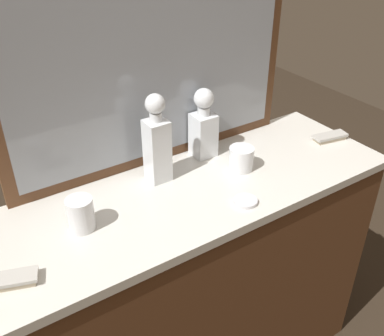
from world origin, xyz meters
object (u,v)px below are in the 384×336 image
Objects in this scene: crystal_tumbler_far_right at (241,159)px; porcelain_dish at (245,201)px; silver_brush_front at (10,280)px; silver_brush_left at (330,137)px; crystal_decanter_left at (157,147)px; crystal_decanter_right at (203,129)px; crystal_tumbler_left at (81,215)px.

crystal_tumbler_far_right is 1.14× the size of porcelain_dish.
silver_brush_left is at bearing 3.78° from silver_brush_front.
crystal_decanter_left is 0.30m from crystal_tumbler_far_right.
crystal_decanter_right reaches higher than silver_brush_front.
crystal_decanter_left is at bearing -166.88° from crystal_decanter_right.
crystal_tumbler_left is 0.70× the size of silver_brush_left.
porcelain_dish is (0.70, -0.06, -0.01)m from silver_brush_front.
crystal_tumbler_left is at bearing -161.44° from crystal_decanter_left.
crystal_decanter_left is 2.12× the size of silver_brush_left.
crystal_tumbler_left reaches higher than crystal_tumbler_far_right.
porcelain_dish is at bearing -59.66° from crystal_decanter_left.
porcelain_dish is at bearing -100.71° from crystal_decanter_right.
crystal_tumbler_left is at bearing -163.64° from crystal_decanter_right.
silver_brush_front is 1.92× the size of porcelain_dish.
crystal_decanter_right is 1.79× the size of silver_brush_left.
crystal_tumbler_left is (-0.59, -0.00, 0.01)m from crystal_tumbler_far_right.
silver_brush_front is 1.01× the size of silver_brush_left.
crystal_decanter_right is 2.57× the size of crystal_tumbler_left.
crystal_tumbler_far_right is 0.42m from silver_brush_left.
crystal_tumbler_left is 0.50m from porcelain_dish.
crystal_tumbler_far_right reaches higher than silver_brush_front.
crystal_decanter_right reaches higher than crystal_tumbler_left.
porcelain_dish is (0.47, -0.17, -0.04)m from crystal_tumbler_left.
silver_brush_front is 0.71m from porcelain_dish.
crystal_tumbler_left reaches higher than silver_brush_left.
crystal_decanter_left is at bearing 21.27° from silver_brush_front.
porcelain_dish is at bearing -124.56° from crystal_tumbler_far_right.
crystal_decanter_left is 0.34m from crystal_tumbler_left.
silver_brush_front is at bearing -155.22° from crystal_tumbler_left.
crystal_decanter_right is 0.56m from crystal_tumbler_left.
porcelain_dish is (-0.11, -0.17, -0.03)m from crystal_tumbler_far_right.
crystal_decanter_right is at bearing 79.29° from porcelain_dish.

